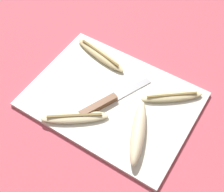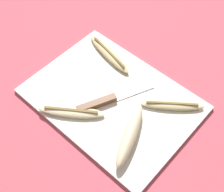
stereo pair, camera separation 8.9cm
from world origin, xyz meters
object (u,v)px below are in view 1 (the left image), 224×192
knife (104,103)px  banana_soft_right (172,97)px  banana_mellow_near (100,55)px  banana_bright_far (138,132)px  banana_pale_long (75,117)px

knife → banana_soft_right: (0.15, 0.12, 0.00)m
banana_mellow_near → banana_bright_far: banana_bright_far is taller
banana_bright_far → banana_pale_long: banana_bright_far is taller
banana_pale_long → knife: bearing=63.2°
banana_bright_far → banana_soft_right: bearing=82.1°
banana_bright_far → banana_pale_long: size_ratio=1.10×
banana_soft_right → banana_pale_long: bearing=-133.4°
banana_pale_long → banana_bright_far: bearing=15.4°
banana_mellow_near → banana_pale_long: bearing=-73.3°
banana_soft_right → banana_bright_far: bearing=-97.9°
banana_pale_long → banana_soft_right: bearing=46.6°
banana_mellow_near → banana_bright_far: 0.30m
banana_bright_far → knife: bearing=164.6°
banana_bright_far → banana_soft_right: 0.16m
banana_pale_long → banana_mellow_near: bearing=106.7°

